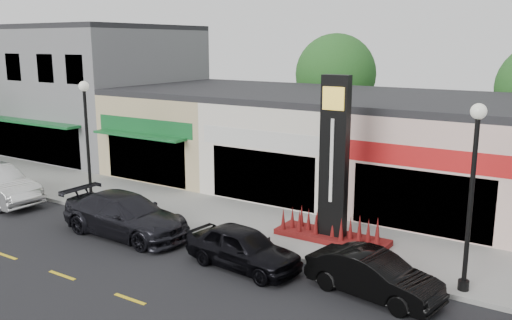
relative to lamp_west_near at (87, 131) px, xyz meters
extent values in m
plane|color=black|center=(8.00, -2.50, -3.48)|extent=(120.00, 120.00, 0.00)
cube|color=gray|center=(8.00, 1.85, -3.40)|extent=(52.00, 4.30, 0.15)
cube|color=gray|center=(8.00, -0.40, -3.40)|extent=(52.00, 0.20, 0.15)
cube|color=slate|center=(-10.00, 9.00, 0.52)|extent=(12.00, 10.00, 8.00)
cube|color=#262628|center=(-10.00, 9.00, 4.67)|extent=(12.00, 10.00, 0.30)
cube|color=black|center=(-10.00, 4.05, -2.08)|extent=(9.00, 0.10, 2.40)
cube|color=#15622B|center=(-10.00, 3.55, -0.78)|extent=(9.50, 1.00, 0.14)
cube|color=black|center=(-11.00, 4.05, 2.32)|extent=(1.40, 0.10, 1.60)
cube|color=black|center=(-8.00, 4.05, 2.32)|extent=(1.40, 0.10, 1.60)
cube|color=black|center=(-5.50, 4.05, 2.32)|extent=(1.40, 0.10, 1.60)
cube|color=#CBB281|center=(-0.50, 9.00, -1.23)|extent=(7.00, 10.00, 4.50)
cube|color=#262628|center=(-0.50, 9.00, 1.17)|extent=(7.00, 10.00, 0.30)
cube|color=black|center=(-0.50, 4.05, -2.08)|extent=(5.25, 0.10, 2.40)
cube|color=#15622B|center=(-0.50, 4.05, -0.38)|extent=(6.30, 0.12, 0.80)
cube|color=#15622B|center=(-0.50, 3.60, -0.78)|extent=(5.60, 0.90, 0.12)
cube|color=silver|center=(6.50, 9.00, -1.23)|extent=(7.00, 10.00, 4.50)
cube|color=#262628|center=(6.50, 9.00, 1.17)|extent=(7.00, 10.00, 0.30)
cube|color=black|center=(6.50, 4.05, -2.08)|extent=(5.25, 0.10, 2.40)
cube|color=silver|center=(6.50, 4.05, -0.38)|extent=(6.30, 0.12, 0.80)
cube|color=beige|center=(13.50, 9.00, -1.23)|extent=(7.00, 10.00, 4.50)
cube|color=#262628|center=(13.50, 9.00, 1.17)|extent=(7.00, 10.00, 0.30)
cube|color=black|center=(13.50, 4.05, -2.08)|extent=(5.25, 0.10, 2.40)
cube|color=red|center=(13.50, 4.05, -0.38)|extent=(6.30, 0.12, 0.80)
cylinder|color=#382619|center=(4.00, 17.00, -1.90)|extent=(0.36, 0.36, 3.15)
sphere|color=#1E4E18|center=(4.00, 17.00, 1.75)|extent=(5.20, 5.20, 5.20)
cylinder|color=black|center=(0.00, 0.00, -3.18)|extent=(0.32, 0.32, 0.30)
cylinder|color=black|center=(0.00, 0.00, -0.68)|extent=(0.14, 0.14, 5.00)
sphere|color=silver|center=(0.00, 0.00, 1.92)|extent=(0.44, 0.44, 0.44)
cylinder|color=black|center=(16.00, 0.00, -3.18)|extent=(0.32, 0.32, 0.30)
cylinder|color=black|center=(16.00, 0.00, -0.68)|extent=(0.14, 0.14, 5.00)
sphere|color=silver|center=(16.00, 0.00, 1.92)|extent=(0.44, 0.44, 0.44)
cube|color=#611210|center=(11.00, 1.70, -3.23)|extent=(4.20, 1.30, 0.20)
cube|color=black|center=(11.00, 1.70, -0.33)|extent=(1.00, 0.40, 6.00)
cube|color=yellow|center=(11.00, 1.48, 1.87)|extent=(0.80, 0.05, 0.80)
cube|color=silver|center=(11.00, 1.48, -0.33)|extent=(0.12, 0.04, 3.00)
imported|color=black|center=(3.98, -1.74, -2.68)|extent=(2.26, 5.48, 1.58)
imported|color=black|center=(9.48, -1.87, -2.78)|extent=(2.07, 4.23, 1.39)
imported|color=black|center=(13.81, -1.53, -2.82)|extent=(2.02, 4.17, 1.32)
camera|label=1|loc=(18.83, -15.63, 3.76)|focal=38.00mm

